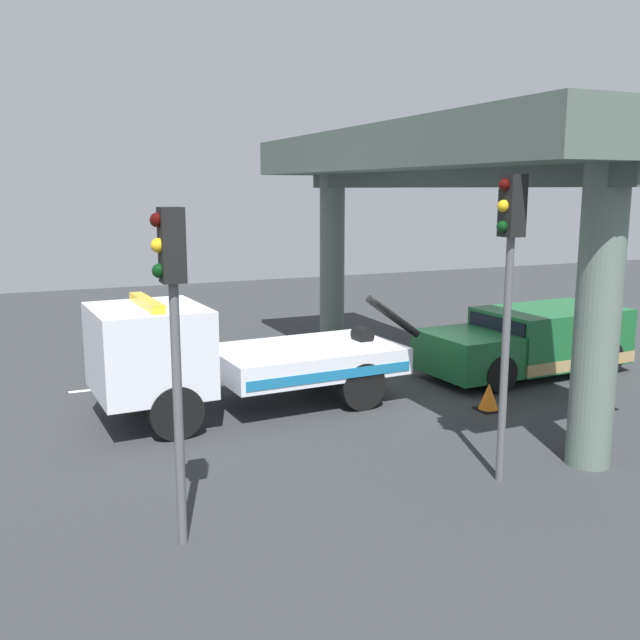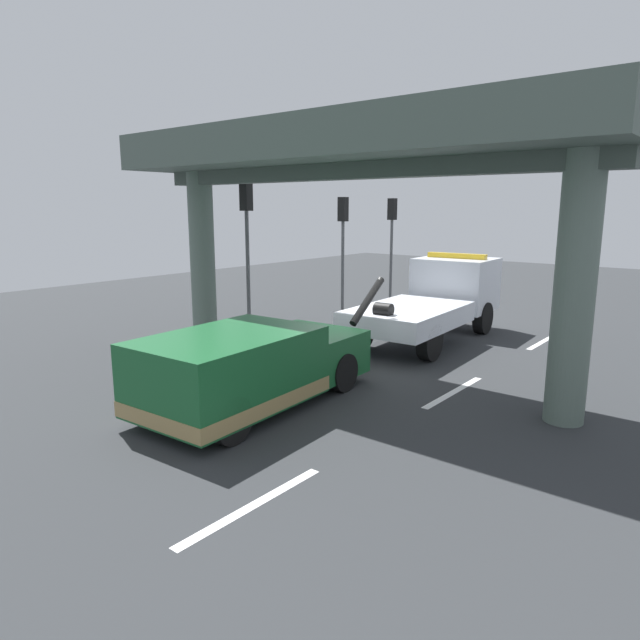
% 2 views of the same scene
% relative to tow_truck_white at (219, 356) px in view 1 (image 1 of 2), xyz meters
% --- Properties ---
extents(ground_plane, '(60.00, 40.00, 0.10)m').
position_rel_tow_truck_white_xyz_m(ground_plane, '(-4.58, -0.04, -1.25)').
color(ground_plane, '#2D3033').
extents(lane_stripe_west, '(2.60, 0.16, 0.01)m').
position_rel_tow_truck_white_xyz_m(lane_stripe_west, '(-10.58, -2.82, -1.20)').
color(lane_stripe_west, silver).
rests_on(lane_stripe_west, ground).
extents(lane_stripe_mid, '(2.60, 0.16, 0.01)m').
position_rel_tow_truck_white_xyz_m(lane_stripe_mid, '(-4.58, -2.82, -1.20)').
color(lane_stripe_mid, silver).
rests_on(lane_stripe_mid, ground).
extents(lane_stripe_east, '(2.60, 0.16, 0.01)m').
position_rel_tow_truck_white_xyz_m(lane_stripe_east, '(1.42, -2.82, -1.20)').
color(lane_stripe_east, silver).
rests_on(lane_stripe_east, ground).
extents(tow_truck_white, '(7.31, 2.71, 2.46)m').
position_rel_tow_truck_white_xyz_m(tow_truck_white, '(0.00, 0.00, 0.00)').
color(tow_truck_white, silver).
rests_on(tow_truck_white, ground).
extents(towed_van_green, '(5.31, 2.46, 1.58)m').
position_rel_tow_truck_white_xyz_m(towed_van_green, '(-7.95, -0.05, -0.42)').
color(towed_van_green, '#195B2D').
rests_on(towed_van_green, ground).
extents(overpass_structure, '(3.60, 12.19, 5.77)m').
position_rel_tow_truck_white_xyz_m(overpass_structure, '(-4.84, -0.04, 3.78)').
color(overpass_structure, '#596B60').
rests_on(overpass_structure, ground).
extents(traffic_light_near, '(0.39, 0.32, 4.70)m').
position_rel_tow_truck_white_xyz_m(traffic_light_near, '(-3.07, 5.01, 2.21)').
color(traffic_light_near, '#515456').
rests_on(traffic_light_near, ground).
extents(traffic_light_far, '(0.39, 0.32, 4.28)m').
position_rel_tow_truck_white_xyz_m(traffic_light_far, '(1.93, 5.01, 1.92)').
color(traffic_light_far, '#515456').
rests_on(traffic_light_far, ground).
extents(traffic_cone_orange, '(0.48, 0.48, 0.57)m').
position_rel_tow_truck_white_xyz_m(traffic_cone_orange, '(-5.12, 2.01, -0.93)').
color(traffic_cone_orange, orange).
rests_on(traffic_cone_orange, ground).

